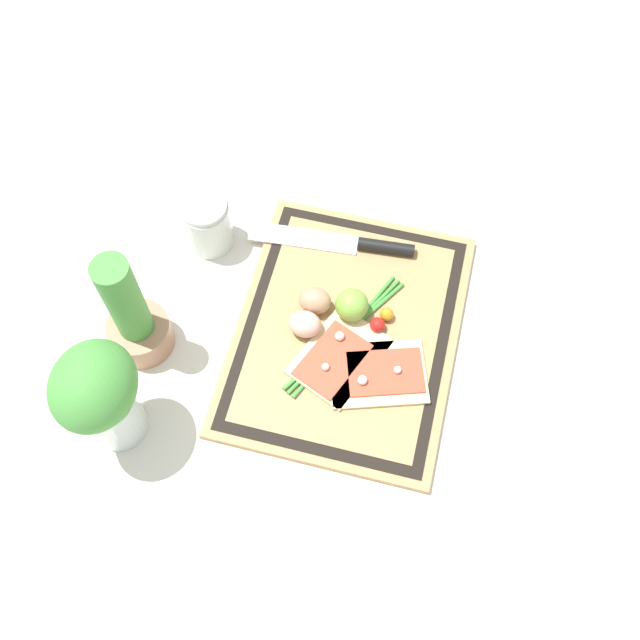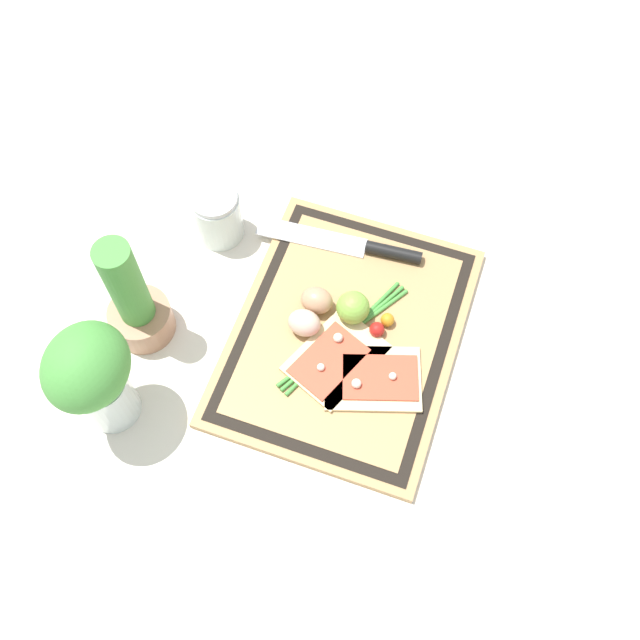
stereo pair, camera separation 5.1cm
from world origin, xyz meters
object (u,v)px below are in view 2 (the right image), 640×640
(pizza_slice_near, at_px, (374,378))
(cherry_tomato_yellow, at_px, (387,320))
(lime, at_px, (354,308))
(herb_glass, at_px, (93,376))
(pizza_slice_far, at_px, (332,358))
(egg_pink, at_px, (304,323))
(cherry_tomato_red, at_px, (377,330))
(knife, at_px, (366,247))
(egg_brown, at_px, (317,300))
(herb_pot, at_px, (135,304))
(sauce_jar, at_px, (217,217))

(pizza_slice_near, xyz_separation_m, cherry_tomato_yellow, (0.11, 0.01, 0.01))
(lime, xyz_separation_m, herb_glass, (-0.28, 0.31, 0.09))
(pizza_slice_far, distance_m, herb_glass, 0.38)
(pizza_slice_near, xyz_separation_m, pizza_slice_far, (0.01, 0.08, 0.00))
(pizza_slice_far, distance_m, lime, 0.09)
(egg_pink, bearing_deg, cherry_tomato_red, -74.33)
(pizza_slice_near, height_order, pizza_slice_far, same)
(knife, bearing_deg, egg_pink, 164.96)
(egg_brown, distance_m, herb_pot, 0.30)
(knife, relative_size, egg_pink, 5.43)
(pizza_slice_near, bearing_deg, lime, 34.34)
(pizza_slice_far, xyz_separation_m, egg_brown, (0.08, 0.06, 0.02))
(pizza_slice_near, bearing_deg, egg_brown, 54.11)
(cherry_tomato_yellow, bearing_deg, pizza_slice_far, 144.84)
(herb_pot, bearing_deg, sauce_jar, -11.56)
(lime, xyz_separation_m, herb_pot, (-0.13, 0.33, 0.04))
(pizza_slice_far, relative_size, herb_pot, 0.77)
(egg_brown, relative_size, lime, 0.98)
(egg_pink, xyz_separation_m, lime, (0.05, -0.07, 0.01))
(knife, xyz_separation_m, egg_pink, (-0.18, 0.05, 0.01))
(lime, distance_m, cherry_tomato_red, 0.05)
(lime, bearing_deg, egg_pink, 126.21)
(pizza_slice_far, bearing_deg, pizza_slice_near, -99.35)
(knife, bearing_deg, cherry_tomato_yellow, -148.65)
(cherry_tomato_yellow, height_order, herb_glass, herb_glass)
(cherry_tomato_yellow, relative_size, sauce_jar, 0.22)
(sauce_jar, height_order, herb_glass, herb_glass)
(pizza_slice_near, relative_size, herb_pot, 0.76)
(cherry_tomato_red, distance_m, sauce_jar, 0.35)
(knife, relative_size, herb_glass, 1.34)
(pizza_slice_near, xyz_separation_m, herb_glass, (-0.18, 0.38, 0.11))
(cherry_tomato_red, distance_m, herb_pot, 0.40)
(pizza_slice_far, bearing_deg, herb_pot, 97.40)
(pizza_slice_near, bearing_deg, herb_glass, 115.03)
(lime, distance_m, cherry_tomato_yellow, 0.06)
(pizza_slice_near, height_order, herb_glass, herb_glass)
(egg_pink, height_order, cherry_tomato_red, egg_pink)
(pizza_slice_near, xyz_separation_m, sauce_jar, (0.19, 0.35, 0.02))
(egg_brown, height_order, herb_glass, herb_glass)
(pizza_slice_near, bearing_deg, knife, 20.76)
(egg_brown, relative_size, cherry_tomato_yellow, 2.38)
(egg_brown, relative_size, sauce_jar, 0.52)
(pizza_slice_near, distance_m, cherry_tomato_yellow, 0.11)
(egg_pink, height_order, herb_glass, herb_glass)
(egg_brown, bearing_deg, herb_pot, 115.19)
(cherry_tomato_red, height_order, herb_glass, herb_glass)
(pizza_slice_near, height_order, egg_pink, egg_pink)
(cherry_tomato_yellow, height_order, sauce_jar, sauce_jar)
(knife, height_order, herb_pot, herb_pot)
(lime, height_order, herb_glass, herb_glass)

